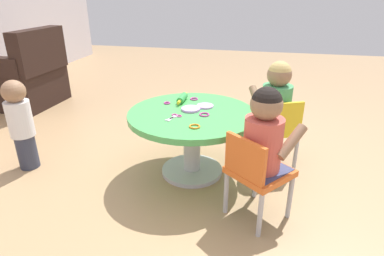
{
  "coord_description": "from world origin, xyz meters",
  "views": [
    {
      "loc": [
        -2.01,
        -0.45,
        1.25
      ],
      "look_at": [
        0.0,
        0.0,
        0.35
      ],
      "focal_mm": 30.39,
      "sensor_mm": 36.0,
      "label": 1
    }
  ],
  "objects_px": {
    "seated_child_right": "(277,97)",
    "craft_scissors": "(174,117)",
    "armchair_dark": "(26,78)",
    "rolling_pin": "(182,98)",
    "seated_child_left": "(264,133)",
    "child_chair_right": "(276,128)",
    "toddler_standing": "(21,123)",
    "craft_table": "(192,127)",
    "child_chair_left": "(256,172)"
  },
  "relations": [
    {
      "from": "craft_table",
      "to": "seated_child_right",
      "type": "bearing_deg",
      "value": -64.54
    },
    {
      "from": "child_chair_left",
      "to": "child_chair_right",
      "type": "relative_size",
      "value": 1.0
    },
    {
      "from": "seated_child_left",
      "to": "rolling_pin",
      "type": "xyz_separation_m",
      "value": [
        0.59,
        0.6,
        -0.04
      ]
    },
    {
      "from": "child_chair_right",
      "to": "craft_scissors",
      "type": "relative_size",
      "value": 3.77
    },
    {
      "from": "seated_child_left",
      "to": "craft_scissors",
      "type": "xyz_separation_m",
      "value": [
        0.27,
        0.57,
        -0.06
      ]
    },
    {
      "from": "seated_child_right",
      "to": "rolling_pin",
      "type": "distance_m",
      "value": 0.68
    },
    {
      "from": "seated_child_right",
      "to": "child_chair_right",
      "type": "bearing_deg",
      "value": -155.02
    },
    {
      "from": "craft_table",
      "to": "rolling_pin",
      "type": "height_order",
      "value": "rolling_pin"
    },
    {
      "from": "seated_child_right",
      "to": "armchair_dark",
      "type": "xyz_separation_m",
      "value": [
        0.8,
        2.7,
        -0.22
      ]
    },
    {
      "from": "toddler_standing",
      "to": "craft_scissors",
      "type": "relative_size",
      "value": 4.73
    },
    {
      "from": "seated_child_right",
      "to": "toddler_standing",
      "type": "bearing_deg",
      "value": 104.34
    },
    {
      "from": "child_chair_left",
      "to": "seated_child_right",
      "type": "bearing_deg",
      "value": -8.38
    },
    {
      "from": "craft_table",
      "to": "rolling_pin",
      "type": "distance_m",
      "value": 0.27
    },
    {
      "from": "rolling_pin",
      "to": "craft_table",
      "type": "bearing_deg",
      "value": -149.6
    },
    {
      "from": "seated_child_right",
      "to": "child_chair_left",
      "type": "bearing_deg",
      "value": 171.62
    },
    {
      "from": "armchair_dark",
      "to": "craft_scissors",
      "type": "distance_m",
      "value": 2.37
    },
    {
      "from": "rolling_pin",
      "to": "child_chair_left",
      "type": "bearing_deg",
      "value": -137.09
    },
    {
      "from": "child_chair_left",
      "to": "child_chair_right",
      "type": "bearing_deg",
      "value": -10.3
    },
    {
      "from": "craft_table",
      "to": "armchair_dark",
      "type": "xyz_separation_m",
      "value": [
        1.07,
        2.15,
        -0.05
      ]
    },
    {
      "from": "armchair_dark",
      "to": "rolling_pin",
      "type": "distance_m",
      "value": 2.21
    },
    {
      "from": "craft_table",
      "to": "child_chair_right",
      "type": "height_order",
      "value": "child_chair_right"
    },
    {
      "from": "seated_child_right",
      "to": "rolling_pin",
      "type": "xyz_separation_m",
      "value": [
        -0.06,
        0.68,
        -0.04
      ]
    },
    {
      "from": "armchair_dark",
      "to": "craft_table",
      "type": "bearing_deg",
      "value": -116.41
    },
    {
      "from": "child_chair_left",
      "to": "rolling_pin",
      "type": "distance_m",
      "value": 0.87
    },
    {
      "from": "seated_child_left",
      "to": "craft_scissors",
      "type": "distance_m",
      "value": 0.64
    },
    {
      "from": "craft_table",
      "to": "toddler_standing",
      "type": "relative_size",
      "value": 1.3
    },
    {
      "from": "armchair_dark",
      "to": "toddler_standing",
      "type": "height_order",
      "value": "armchair_dark"
    },
    {
      "from": "seated_child_right",
      "to": "craft_scissors",
      "type": "xyz_separation_m",
      "value": [
        -0.38,
        0.65,
        -0.06
      ]
    },
    {
      "from": "craft_table",
      "to": "child_chair_left",
      "type": "height_order",
      "value": "child_chair_left"
    },
    {
      "from": "child_chair_left",
      "to": "armchair_dark",
      "type": "relative_size",
      "value": 0.63
    },
    {
      "from": "child_chair_right",
      "to": "toddler_standing",
      "type": "xyz_separation_m",
      "value": [
        -0.42,
        1.79,
        0.05
      ]
    },
    {
      "from": "craft_scissors",
      "to": "armchair_dark",
      "type": "bearing_deg",
      "value": 60.14
    },
    {
      "from": "craft_table",
      "to": "child_chair_left",
      "type": "relative_size",
      "value": 1.63
    },
    {
      "from": "craft_table",
      "to": "rolling_pin",
      "type": "bearing_deg",
      "value": 30.4
    },
    {
      "from": "seated_child_left",
      "to": "child_chair_left",
      "type": "bearing_deg",
      "value": 140.86
    },
    {
      "from": "seated_child_left",
      "to": "craft_table",
      "type": "bearing_deg",
      "value": 51.34
    },
    {
      "from": "toddler_standing",
      "to": "craft_scissors",
      "type": "height_order",
      "value": "toddler_standing"
    },
    {
      "from": "seated_child_left",
      "to": "rolling_pin",
      "type": "relative_size",
      "value": 2.21
    },
    {
      "from": "seated_child_right",
      "to": "craft_scissors",
      "type": "height_order",
      "value": "seated_child_right"
    },
    {
      "from": "toddler_standing",
      "to": "seated_child_right",
      "type": "bearing_deg",
      "value": -75.66
    },
    {
      "from": "rolling_pin",
      "to": "seated_child_left",
      "type": "bearing_deg",
      "value": -134.4
    },
    {
      "from": "seated_child_right",
      "to": "craft_table",
      "type": "bearing_deg",
      "value": 115.46
    },
    {
      "from": "child_chair_left",
      "to": "child_chair_right",
      "type": "height_order",
      "value": "same"
    },
    {
      "from": "seated_child_left",
      "to": "armchair_dark",
      "type": "relative_size",
      "value": 0.6
    },
    {
      "from": "rolling_pin",
      "to": "craft_scissors",
      "type": "distance_m",
      "value": 0.32
    },
    {
      "from": "craft_table",
      "to": "craft_scissors",
      "type": "height_order",
      "value": "craft_scissors"
    },
    {
      "from": "child_chair_left",
      "to": "child_chair_right",
      "type": "xyz_separation_m",
      "value": [
        0.65,
        -0.12,
        0.0
      ]
    },
    {
      "from": "child_chair_left",
      "to": "craft_scissors",
      "type": "distance_m",
      "value": 0.65
    },
    {
      "from": "armchair_dark",
      "to": "seated_child_right",
      "type": "bearing_deg",
      "value": -106.49
    },
    {
      "from": "child_chair_right",
      "to": "rolling_pin",
      "type": "relative_size",
      "value": 2.33
    }
  ]
}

